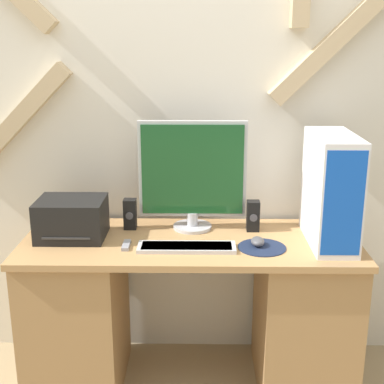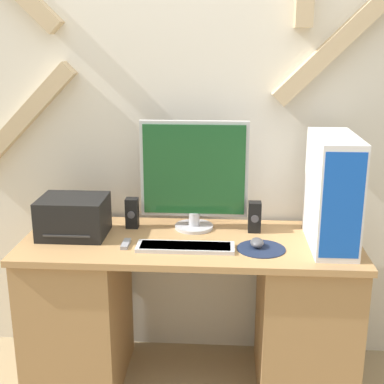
% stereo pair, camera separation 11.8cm
% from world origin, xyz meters
% --- Properties ---
extents(wall_back, '(6.40, 0.13, 2.74)m').
position_xyz_m(wall_back, '(-0.00, 0.65, 1.37)').
color(wall_back, silver).
rests_on(wall_back, ground_plane).
extents(desk, '(1.55, 0.59, 0.76)m').
position_xyz_m(desk, '(0.00, 0.30, 0.39)').
color(desk, tan).
rests_on(desk, ground_plane).
extents(monitor, '(0.52, 0.19, 0.53)m').
position_xyz_m(monitor, '(0.01, 0.46, 1.03)').
color(monitor, '#B7B7BC').
rests_on(monitor, desk).
extents(keyboard, '(0.43, 0.12, 0.02)m').
position_xyz_m(keyboard, '(-0.01, 0.18, 0.77)').
color(keyboard, silver).
rests_on(keyboard, desk).
extents(mousepad, '(0.22, 0.22, 0.00)m').
position_xyz_m(mousepad, '(0.32, 0.20, 0.76)').
color(mousepad, '#19233D').
rests_on(mousepad, desk).
extents(mouse, '(0.06, 0.09, 0.04)m').
position_xyz_m(mouse, '(0.30, 0.22, 0.78)').
color(mouse, '#4C4C51').
rests_on(mouse, mousepad).
extents(computer_tower, '(0.18, 0.44, 0.50)m').
position_xyz_m(computer_tower, '(0.63, 0.28, 1.00)').
color(computer_tower, white).
rests_on(computer_tower, desk).
extents(printer, '(0.31, 0.25, 0.18)m').
position_xyz_m(printer, '(-0.55, 0.32, 0.85)').
color(printer, black).
rests_on(printer, desk).
extents(speaker_left, '(0.06, 0.06, 0.15)m').
position_xyz_m(speaker_left, '(-0.29, 0.45, 0.83)').
color(speaker_left, black).
rests_on(speaker_left, desk).
extents(speaker_right, '(0.06, 0.06, 0.15)m').
position_xyz_m(speaker_right, '(0.30, 0.42, 0.83)').
color(speaker_right, black).
rests_on(speaker_right, desk).
extents(remote_control, '(0.03, 0.11, 0.02)m').
position_xyz_m(remote_control, '(-0.28, 0.21, 0.76)').
color(remote_control, gray).
rests_on(remote_control, desk).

